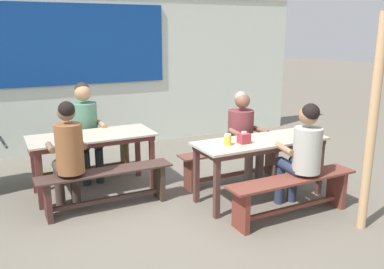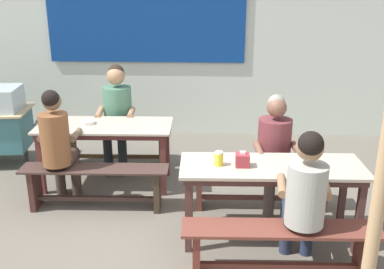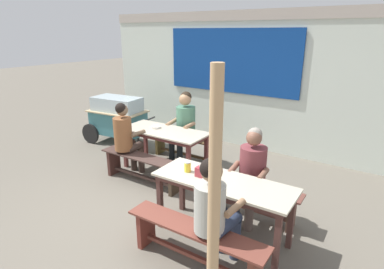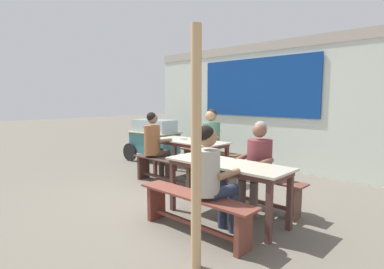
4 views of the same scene
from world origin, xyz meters
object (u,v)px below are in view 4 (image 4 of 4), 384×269
object	(u,v)px
tissue_box	(209,155)
soup_bowl	(183,138)
dining_table_far	(189,145)
bench_near_front	(194,208)
condiment_jar	(198,153)
wooden_support_post	(196,151)
person_center_facing	(209,137)
person_right_near_table	(257,160)
person_near_front	(211,174)
dining_table_near	(227,169)
food_cart	(154,137)
bench_far_back	(209,159)
person_left_back_turned	(155,142)
bench_near_back	(252,187)
bench_far_front	(166,169)

from	to	relation	value
tissue_box	soup_bowl	size ratio (longest dim) A/B	0.84
dining_table_far	bench_near_front	size ratio (longest dim) A/B	0.98
condiment_jar	wooden_support_post	size ratio (longest dim) A/B	0.06
person_center_facing	wooden_support_post	distance (m)	3.60
person_right_near_table	person_near_front	bearing A→B (deg)	-84.87
dining_table_near	soup_bowl	bearing A→B (deg)	150.68
food_cart	person_right_near_table	distance (m)	3.84
dining_table_far	bench_far_back	xyz separation A→B (m)	(-0.02, 0.60, -0.36)
dining_table_far	person_left_back_turned	xyz separation A→B (m)	(-0.37, -0.55, 0.07)
person_near_front	person_left_back_turned	bearing A→B (deg)	155.41
bench_near_back	person_center_facing	size ratio (longest dim) A/B	1.17
person_right_near_table	person_near_front	distance (m)	1.07
bench_near_front	person_center_facing	size ratio (longest dim) A/B	1.19
dining_table_far	bench_near_back	size ratio (longest dim) A/B	1.00
dining_table_near	person_center_facing	bearing A→B (deg)	136.87
person_center_facing	tissue_box	size ratio (longest dim) A/B	9.57
bench_far_front	person_right_near_table	distance (m)	1.91
soup_bowl	wooden_support_post	xyz separation A→B (m)	(2.52, -2.23, 0.33)
dining_table_near	bench_near_back	xyz separation A→B (m)	(-0.02, 0.60, -0.36)
bench_far_front	person_center_facing	xyz separation A→B (m)	(0.01, 1.15, 0.47)
dining_table_far	person_near_front	world-z (taller)	person_near_front
food_cart	soup_bowl	distance (m)	1.68
bench_far_back	person_right_near_table	bearing A→B (deg)	-31.31
bench_near_back	soup_bowl	xyz separation A→B (m)	(-1.97, 0.51, 0.47)
bench_near_front	condiment_jar	distance (m)	0.91
food_cart	person_left_back_turned	bearing A→B (deg)	-37.61
person_left_back_turned	person_center_facing	bearing A→B (deg)	70.02
person_near_front	tissue_box	size ratio (longest dim) A/B	9.12
food_cart	person_left_back_turned	distance (m)	1.80
person_near_front	soup_bowl	size ratio (longest dim) A/B	7.67
bench_near_front	person_center_facing	world-z (taller)	person_center_facing
bench_near_front	condiment_jar	size ratio (longest dim) A/B	12.23
bench_near_back	condiment_jar	xyz separation A→B (m)	(-0.46, -0.63, 0.51)
dining_table_near	person_near_front	bearing A→B (deg)	-69.47
bench_near_back	person_near_front	distance (m)	1.22
tissue_box	soup_bowl	distance (m)	2.07
bench_far_back	soup_bowl	distance (m)	0.77
bench_far_front	bench_near_back	xyz separation A→B (m)	(1.75, 0.11, 0.00)
bench_near_back	person_center_facing	xyz separation A→B (m)	(-1.74, 1.04, 0.47)
person_left_back_turned	tissue_box	world-z (taller)	person_left_back_turned
food_cart	bench_near_front	bearing A→B (deg)	-32.08
food_cart	condiment_jar	distance (m)	3.53
dining_table_near	soup_bowl	size ratio (longest dim) A/B	10.06
condiment_jar	wooden_support_post	bearing A→B (deg)	-46.79
person_center_facing	soup_bowl	world-z (taller)	person_center_facing
tissue_box	wooden_support_post	size ratio (longest dim) A/B	0.06
bench_near_front	bench_far_front	bearing A→B (deg)	148.39
dining_table_far	condiment_jar	distance (m)	1.73
dining_table_far	wooden_support_post	world-z (taller)	wooden_support_post
bench_far_back	person_left_back_turned	size ratio (longest dim) A/B	1.11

